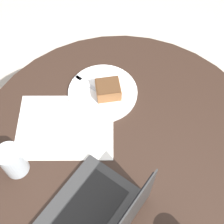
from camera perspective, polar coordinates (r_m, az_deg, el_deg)
name	(u,v)px	position (r m, az deg, el deg)	size (l,w,h in m)	color
ground_plane	(118,204)	(1.74, 1.18, -16.52)	(12.00, 12.00, 0.00)	#B7AD9E
dining_table	(121,164)	(1.21, 1.65, -9.49)	(1.03, 1.03, 0.73)	black
paper_document	(65,126)	(1.10, -8.54, -2.60)	(0.39, 0.33, 0.00)	white
plate	(103,92)	(1.16, -1.70, 3.62)	(0.26, 0.26, 0.01)	white
cake_slice	(108,89)	(1.13, -0.71, 4.15)	(0.11, 0.10, 0.05)	brown
fork	(89,85)	(1.17, -4.19, 4.91)	(0.16, 0.09, 0.00)	silver
water_glass	(13,161)	(1.01, -17.68, -8.50)	(0.08, 0.08, 0.12)	silver
laptop	(94,220)	(0.93, -3.27, -19.07)	(0.33, 0.38, 0.23)	#2D2D2D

